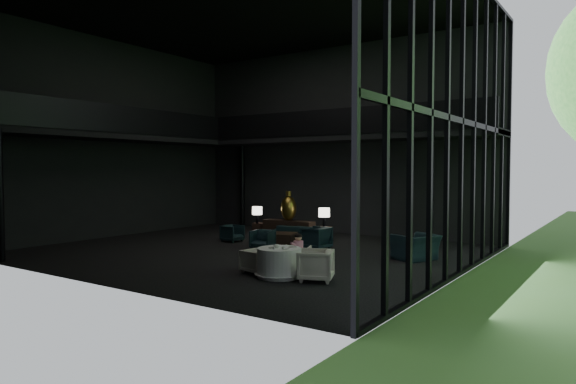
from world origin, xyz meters
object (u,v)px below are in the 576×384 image
Objects in this scene: sofa at (298,231)px; dining_chair_west at (257,261)px; table_lamp_right at (324,213)px; window_armchair at (416,241)px; side_table_left at (260,229)px; coffee_table at (282,239)px; child at (298,244)px; console at (289,229)px; dining_table at (279,264)px; bronze_urn at (289,208)px; table_lamp_left at (257,211)px; lounge_armchair_south at (263,239)px; side_table_right at (324,234)px; dining_chair_north at (296,258)px; lounge_armchair_east at (316,236)px; dining_chair_east at (316,262)px; lounge_armchair_west at (232,233)px.

sofa is 3.16× the size of dining_chair_west.
table_lamp_right is 4.86m from window_armchair.
sofa is 6.29m from dining_chair_west.
sofa is (2.33, -0.58, 0.13)m from side_table_left.
sofa is 1.23m from coffee_table.
child reaches higher than sofa.
console is 3.07× the size of table_lamp_right.
dining_table is at bearing -0.40° from window_armchair.
child is at bearing -45.06° from side_table_left.
window_armchair reaches higher than side_table_left.
table_lamp_right is (1.60, 0.08, -0.14)m from bronze_urn.
dining_chair_west is (4.78, -6.21, -0.69)m from table_lamp_left.
bronze_urn is 1.72× the size of lounge_armchair_south.
bronze_urn reaches higher than table_lamp_left.
dining_chair_north is at bearing -67.09° from side_table_right.
table_lamp_left is at bearing -178.83° from table_lamp_right.
coffee_table is (-0.05, 1.25, -0.13)m from lounge_armchair_south.
coffee_table is 0.75× the size of dining_table.
table_lamp_left is 0.94× the size of dining_chair_north.
lounge_armchair_south is at bearing -61.38° from dining_chair_north.
table_lamp_left is 4.48m from lounge_armchair_east.
bronze_urn is at bearing -75.62° from dining_chair_north.
dining_chair_east reaches higher than side_table_right.
dining_chair_east is (4.18, -4.55, 0.26)m from coffee_table.
table_lamp_left is at bearing -44.18° from child.
lounge_armchair_east is at bearing -65.91° from child.
bronze_urn is 1.23× the size of lounge_armchair_east.
lounge_armchair_west is 2.19m from lounge_armchair_south.
lounge_armchair_south is at bearing -73.45° from console.
dining_chair_north is at bearing -54.12° from bronze_urn.
coffee_table is at bearing -72.18° from dining_chair_north.
child is (4.00, -5.43, 0.38)m from console.
lounge_armchair_east is at bearing 126.30° from sofa.
side_table_right is 0.79m from table_lamp_right.
console is 7.46m from dining_table.
dining_chair_north is at bearing -51.36° from lounge_armchair_south.
table_lamp_left reaches higher than lounge_armchair_east.
coffee_table is (2.40, -1.79, -0.04)m from side_table_left.
sofa reaches higher than coffee_table.
child reaches higher than lounge_armchair_east.
console is at bearing -53.64° from child.
table_lamp_right is at bearing 1.17° from table_lamp_left.
table_lamp_right is at bearing 64.60° from coffee_table.
table_lamp_right is 6.01m from child.
dining_chair_east is (4.98, -6.16, 0.12)m from console.
window_armchair is at bearing -24.10° from dining_chair_west.
bronze_urn is at bearing -40.53° from sofa.
dining_table is (5.59, -6.32, -0.67)m from table_lamp_left.
lounge_armchair_west is 1.03× the size of dining_chair_west.
dining_chair_north is (3.93, -5.44, 0.02)m from console.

